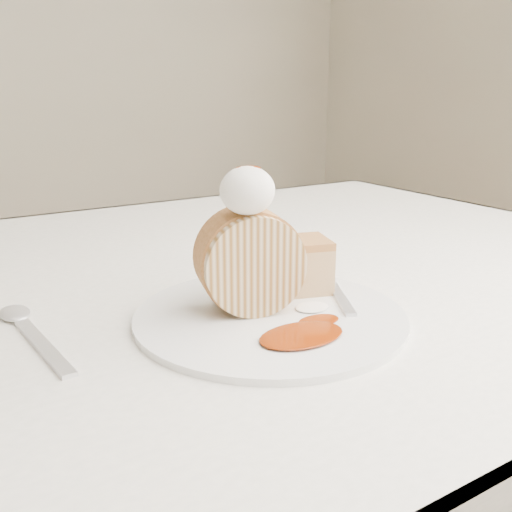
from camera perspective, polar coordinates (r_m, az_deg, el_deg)
table at (r=0.73m, az=-8.68°, el=-8.76°), size 1.40×0.90×0.75m
plate at (r=0.56m, az=1.41°, el=-6.03°), size 0.34×0.34×0.01m
roulade_slice at (r=0.56m, az=-0.59°, el=-0.54°), size 0.11×0.08×0.10m
cake_chunk at (r=0.62m, az=4.45°, el=-1.22°), size 0.07×0.07×0.05m
whipped_cream at (r=0.53m, az=-0.88°, el=6.56°), size 0.05×0.05×0.05m
caramel_drizzle at (r=0.53m, az=-0.81°, el=9.36°), size 0.03×0.02×0.01m
caramel_pool at (r=0.51m, az=4.57°, el=-7.88°), size 0.10×0.08×0.00m
fork at (r=0.61m, az=8.25°, el=-3.85°), size 0.09×0.15×0.00m
spoon at (r=0.54m, az=-20.52°, el=-8.43°), size 0.04×0.17×0.00m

